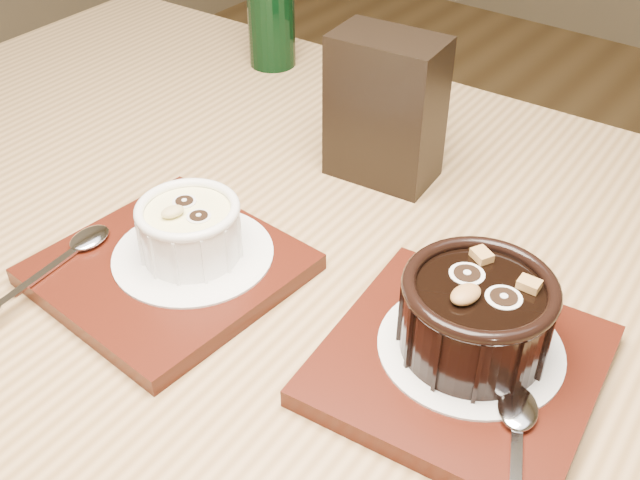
{
  "coord_description": "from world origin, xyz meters",
  "views": [
    {
      "loc": [
        0.2,
        -0.36,
        1.14
      ],
      "look_at": [
        -0.06,
        -0.02,
        0.81
      ],
      "focal_mm": 42.0,
      "sensor_mm": 36.0,
      "label": 1
    }
  ],
  "objects_px": {
    "tray_left": "(169,269)",
    "ramekin_dark": "(476,312)",
    "table": "(295,357)",
    "condiment_stand": "(385,109)",
    "ramekin_white": "(190,228)",
    "tray_right": "(460,365)"
  },
  "relations": [
    {
      "from": "tray_left",
      "to": "ramekin_dark",
      "type": "xyz_separation_m",
      "value": [
        0.24,
        0.06,
        0.04
      ]
    },
    {
      "from": "ramekin_dark",
      "to": "table",
      "type": "bearing_deg",
      "value": -166.31
    },
    {
      "from": "ramekin_dark",
      "to": "condiment_stand",
      "type": "height_order",
      "value": "condiment_stand"
    },
    {
      "from": "table",
      "to": "ramekin_white",
      "type": "relative_size",
      "value": 15.03
    },
    {
      "from": "ramekin_white",
      "to": "condiment_stand",
      "type": "xyz_separation_m",
      "value": [
        0.04,
        0.22,
        0.03
      ]
    },
    {
      "from": "table",
      "to": "ramekin_white",
      "type": "xyz_separation_m",
      "value": [
        -0.07,
        -0.04,
        0.13
      ]
    },
    {
      "from": "tray_right",
      "to": "condiment_stand",
      "type": "height_order",
      "value": "condiment_stand"
    },
    {
      "from": "tray_left",
      "to": "ramekin_white",
      "type": "bearing_deg",
      "value": 62.98
    },
    {
      "from": "tray_right",
      "to": "condiment_stand",
      "type": "xyz_separation_m",
      "value": [
        -0.19,
        0.18,
        0.06
      ]
    },
    {
      "from": "table",
      "to": "condiment_stand",
      "type": "bearing_deg",
      "value": 100.26
    },
    {
      "from": "ramekin_white",
      "to": "condiment_stand",
      "type": "bearing_deg",
      "value": 97.15
    },
    {
      "from": "ramekin_dark",
      "to": "condiment_stand",
      "type": "distance_m",
      "value": 0.26
    },
    {
      "from": "table",
      "to": "condiment_stand",
      "type": "height_order",
      "value": "condiment_stand"
    },
    {
      "from": "ramekin_white",
      "to": "ramekin_dark",
      "type": "xyz_separation_m",
      "value": [
        0.23,
        0.04,
        0.01
      ]
    },
    {
      "from": "table",
      "to": "tray_right",
      "type": "height_order",
      "value": "tray_right"
    },
    {
      "from": "tray_left",
      "to": "tray_right",
      "type": "xyz_separation_m",
      "value": [
        0.24,
        0.05,
        0.0
      ]
    },
    {
      "from": "tray_left",
      "to": "condiment_stand",
      "type": "xyz_separation_m",
      "value": [
        0.05,
        0.23,
        0.06
      ]
    },
    {
      "from": "table",
      "to": "tray_right",
      "type": "bearing_deg",
      "value": -2.68
    },
    {
      "from": "ramekin_dark",
      "to": "condiment_stand",
      "type": "relative_size",
      "value": 0.75
    },
    {
      "from": "tray_right",
      "to": "ramekin_dark",
      "type": "distance_m",
      "value": 0.04
    },
    {
      "from": "ramekin_white",
      "to": "tray_right",
      "type": "distance_m",
      "value": 0.23
    },
    {
      "from": "ramekin_white",
      "to": "ramekin_dark",
      "type": "distance_m",
      "value": 0.23
    }
  ]
}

